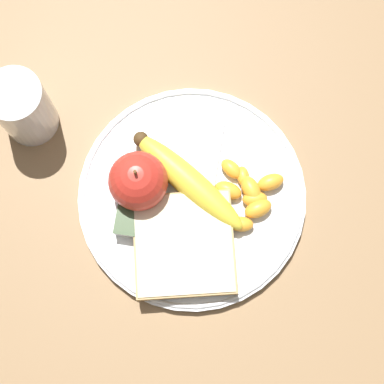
{
  "coord_description": "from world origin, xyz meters",
  "views": [
    {
      "loc": [
        0.17,
        0.03,
        0.77
      ],
      "look_at": [
        0.0,
        0.0,
        0.03
      ],
      "focal_mm": 60.0,
      "sensor_mm": 36.0,
      "label": 1
    }
  ],
  "objects_px": {
    "fork": "(210,186)",
    "jam_packet": "(133,218)",
    "apple": "(139,177)",
    "banana": "(187,180)",
    "juice_glass": "(24,109)",
    "plate": "(192,196)",
    "bread_slice": "(183,245)"
  },
  "relations": [
    {
      "from": "plate",
      "to": "jam_packet",
      "type": "bearing_deg",
      "value": -58.55
    },
    {
      "from": "juice_glass",
      "to": "apple",
      "type": "distance_m",
      "value": 0.16
    },
    {
      "from": "banana",
      "to": "jam_packet",
      "type": "bearing_deg",
      "value": -46.52
    },
    {
      "from": "plate",
      "to": "juice_glass",
      "type": "relative_size",
      "value": 2.87
    },
    {
      "from": "plate",
      "to": "fork",
      "type": "height_order",
      "value": "fork"
    },
    {
      "from": "apple",
      "to": "banana",
      "type": "relative_size",
      "value": 0.5
    },
    {
      "from": "juice_glass",
      "to": "apple",
      "type": "xyz_separation_m",
      "value": [
        0.06,
        0.15,
        0.0
      ]
    },
    {
      "from": "juice_glass",
      "to": "bread_slice",
      "type": "bearing_deg",
      "value": 58.62
    },
    {
      "from": "plate",
      "to": "fork",
      "type": "bearing_deg",
      "value": 128.24
    },
    {
      "from": "bread_slice",
      "to": "jam_packet",
      "type": "height_order",
      "value": "same"
    },
    {
      "from": "juice_glass",
      "to": "fork",
      "type": "height_order",
      "value": "juice_glass"
    },
    {
      "from": "bread_slice",
      "to": "fork",
      "type": "relative_size",
      "value": 0.87
    },
    {
      "from": "juice_glass",
      "to": "bread_slice",
      "type": "height_order",
      "value": "juice_glass"
    },
    {
      "from": "juice_glass",
      "to": "fork",
      "type": "relative_size",
      "value": 0.58
    },
    {
      "from": "bread_slice",
      "to": "jam_packet",
      "type": "bearing_deg",
      "value": -109.51
    },
    {
      "from": "apple",
      "to": "bread_slice",
      "type": "distance_m",
      "value": 0.09
    },
    {
      "from": "plate",
      "to": "banana",
      "type": "xyz_separation_m",
      "value": [
        -0.01,
        -0.01,
        0.02
      ]
    },
    {
      "from": "apple",
      "to": "juice_glass",
      "type": "bearing_deg",
      "value": -112.72
    },
    {
      "from": "juice_glass",
      "to": "banana",
      "type": "height_order",
      "value": "juice_glass"
    },
    {
      "from": "fork",
      "to": "jam_packet",
      "type": "height_order",
      "value": "jam_packet"
    },
    {
      "from": "plate",
      "to": "bread_slice",
      "type": "height_order",
      "value": "bread_slice"
    },
    {
      "from": "juice_glass",
      "to": "apple",
      "type": "bearing_deg",
      "value": 67.28
    },
    {
      "from": "plate",
      "to": "apple",
      "type": "bearing_deg",
      "value": -94.12
    },
    {
      "from": "apple",
      "to": "jam_packet",
      "type": "distance_m",
      "value": 0.05
    },
    {
      "from": "plate",
      "to": "apple",
      "type": "height_order",
      "value": "apple"
    },
    {
      "from": "juice_glass",
      "to": "fork",
      "type": "xyz_separation_m",
      "value": [
        0.05,
        0.23,
        -0.03
      ]
    },
    {
      "from": "plate",
      "to": "apple",
      "type": "xyz_separation_m",
      "value": [
        -0.0,
        -0.06,
        0.04
      ]
    },
    {
      "from": "plate",
      "to": "jam_packet",
      "type": "distance_m",
      "value": 0.08
    },
    {
      "from": "fork",
      "to": "jam_packet",
      "type": "distance_m",
      "value": 0.1
    },
    {
      "from": "plate",
      "to": "jam_packet",
      "type": "xyz_separation_m",
      "value": [
        0.04,
        -0.06,
        0.01
      ]
    },
    {
      "from": "juice_glass",
      "to": "jam_packet",
      "type": "height_order",
      "value": "juice_glass"
    },
    {
      "from": "banana",
      "to": "fork",
      "type": "distance_m",
      "value": 0.03
    }
  ]
}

